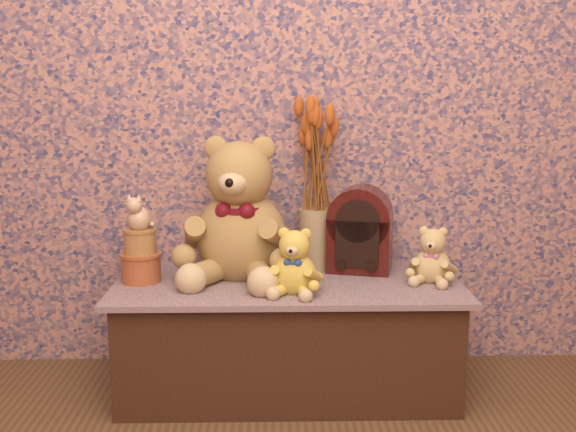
# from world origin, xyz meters

# --- Properties ---
(display_shelf) EXTENTS (1.21, 0.58, 0.40)m
(display_shelf) POSITION_xyz_m (0.00, 1.22, 0.20)
(display_shelf) COLOR #394A74
(display_shelf) RESTS_ON ground
(teddy_large) EXTENTS (0.51, 0.58, 0.54)m
(teddy_large) POSITION_xyz_m (-0.16, 1.28, 0.67)
(teddy_large) COLOR olive
(teddy_large) RESTS_ON display_shelf
(teddy_medium) EXTENTS (0.23, 0.26, 0.23)m
(teddy_medium) POSITION_xyz_m (0.02, 1.08, 0.52)
(teddy_medium) COLOR gold
(teddy_medium) RESTS_ON display_shelf
(teddy_small) EXTENTS (0.23, 0.25, 0.21)m
(teddy_small) POSITION_xyz_m (0.51, 1.20, 0.51)
(teddy_small) COLOR tan
(teddy_small) RESTS_ON display_shelf
(cathedral_radio) EXTENTS (0.26, 0.22, 0.32)m
(cathedral_radio) POSITION_xyz_m (0.27, 1.35, 0.56)
(cathedral_radio) COLOR #340C09
(cathedral_radio) RESTS_ON display_shelf
(ceramic_vase) EXTENTS (0.15, 0.15, 0.22)m
(ceramic_vase) POSITION_xyz_m (0.11, 1.40, 0.52)
(ceramic_vase) COLOR tan
(ceramic_vase) RESTS_ON display_shelf
(dried_stalks) EXTENTS (0.25, 0.25, 0.38)m
(dried_stalks) POSITION_xyz_m (0.11, 1.40, 0.82)
(dried_stalks) COLOR #BD551E
(dried_stalks) RESTS_ON ceramic_vase
(biscuit_tin_lower) EXTENTS (0.14, 0.14, 0.10)m
(biscuit_tin_lower) POSITION_xyz_m (-0.51, 1.21, 0.45)
(biscuit_tin_lower) COLOR #C07938
(biscuit_tin_lower) RESTS_ON display_shelf
(biscuit_tin_upper) EXTENTS (0.13, 0.13, 0.09)m
(biscuit_tin_upper) POSITION_xyz_m (-0.51, 1.21, 0.55)
(biscuit_tin_upper) COLOR #DFB361
(biscuit_tin_upper) RESTS_ON biscuit_tin_lower
(cat_figurine) EXTENTS (0.12, 0.13, 0.13)m
(cat_figurine) POSITION_xyz_m (-0.51, 1.21, 0.66)
(cat_figurine) COLOR silver
(cat_figurine) RESTS_ON biscuit_tin_upper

